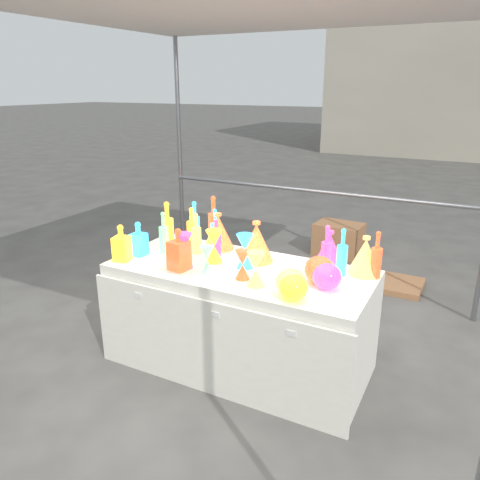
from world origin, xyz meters
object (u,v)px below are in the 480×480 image
at_px(display_table, 239,317).
at_px(bottle_0, 168,224).
at_px(decanter_0, 121,243).
at_px(hourglass_0, 242,265).
at_px(lampshade_0, 218,231).
at_px(cardboard_box_closed, 338,239).
at_px(globe_0, 293,289).

height_order(display_table, bottle_0, bottle_0).
bearing_deg(bottle_0, decanter_0, -105.99).
height_order(hourglass_0, lampshade_0, lampshade_0).
distance_m(cardboard_box_closed, bottle_0, 2.63).
bearing_deg(lampshade_0, bottle_0, -160.22).
bearing_deg(globe_0, lampshade_0, 145.09).
xyz_separation_m(display_table, lampshade_0, (-0.33, 0.29, 0.52)).
height_order(cardboard_box_closed, bottle_0, bottle_0).
bearing_deg(hourglass_0, lampshade_0, 134.34).
height_order(bottle_0, decanter_0, bottle_0).
bearing_deg(cardboard_box_closed, bottle_0, -101.43).
distance_m(display_table, hourglass_0, 0.51).
height_order(hourglass_0, globe_0, hourglass_0).
xyz_separation_m(display_table, decanter_0, (-0.81, -0.25, 0.51)).
bearing_deg(bottle_0, cardboard_box_closed, 74.28).
height_order(globe_0, lampshade_0, lampshade_0).
distance_m(display_table, cardboard_box_closed, 2.59).
distance_m(bottle_0, globe_0, 1.29).
height_order(bottle_0, globe_0, bottle_0).
relative_size(cardboard_box_closed, bottle_0, 1.50).
relative_size(hourglass_0, globe_0, 1.13).
xyz_separation_m(hourglass_0, lampshade_0, (-0.43, 0.44, 0.04)).
height_order(decanter_0, lampshade_0, lampshade_0).
bearing_deg(decanter_0, lampshade_0, 34.86).
bearing_deg(hourglass_0, bottle_0, 159.22).
distance_m(cardboard_box_closed, globe_0, 2.99).
bearing_deg(display_table, globe_0, -30.24).
relative_size(bottle_0, hourglass_0, 1.83).
distance_m(decanter_0, globe_0, 1.32).
distance_m(bottle_0, decanter_0, 0.42).
distance_m(cardboard_box_closed, lampshade_0, 2.42).
relative_size(globe_0, lampshade_0, 0.62).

